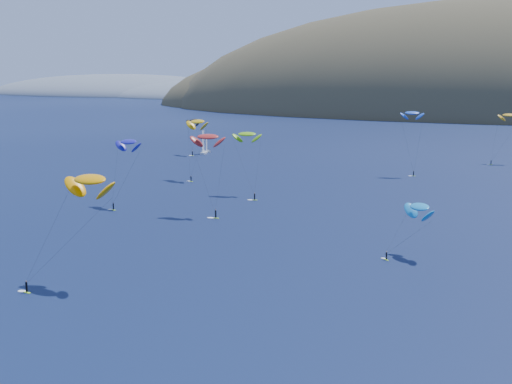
{
  "coord_description": "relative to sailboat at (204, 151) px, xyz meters",
  "views": [
    {
      "loc": [
        53.64,
        -69.58,
        37.74
      ],
      "look_at": [
        -6.71,
        80.0,
        9.0
      ],
      "focal_mm": 50.0,
      "sensor_mm": 36.0,
      "label": 1
    }
  ],
  "objects": [
    {
      "name": "ground",
      "position": [
        82.02,
        -206.67,
        -0.95
      ],
      "size": [
        2800.0,
        2800.0,
        0.0
      ],
      "primitive_type": "plane",
      "color": "black",
      "rests_on": "ground"
    },
    {
      "name": "sailboat",
      "position": [
        0.0,
        0.0,
        0.0
      ],
      "size": [
        9.55,
        8.26,
        11.49
      ],
      "rotation": [
        0.0,
        0.0,
        0.23
      ],
      "color": "silver",
      "rests_on": "ground"
    },
    {
      "name": "kitesurfer_3",
      "position": [
        54.8,
        -82.91,
        16.76
      ],
      "size": [
        11.48,
        12.64,
        20.05
      ],
      "rotation": [
        0.0,
        0.0,
        0.24
      ],
      "color": "#B2FC1C",
      "rests_on": "ground"
    },
    {
      "name": "kitesurfer_11",
      "position": [
        123.16,
        17.84,
        17.71
      ],
      "size": [
        9.86,
        10.21,
        20.9
      ],
      "rotation": [
        0.0,
        0.0,
        -0.01
      ],
      "color": "#B2FC1C",
      "rests_on": "ground"
    },
    {
      "name": "kitesurfer_5",
      "position": [
        113.83,
        -135.02,
        9.0
      ],
      "size": [
        10.04,
        11.0,
        12.35
      ],
      "rotation": [
        0.0,
        0.0,
        -0.82
      ],
      "color": "#B2FC1C",
      "rests_on": "ground"
    },
    {
      "name": "kitesurfer_1",
      "position": [
        28.68,
        -63.33,
        18.29
      ],
      "size": [
        10.16,
        10.41,
        21.85
      ],
      "rotation": [
        0.0,
        0.0,
        -0.36
      ],
      "color": "#B2FC1C",
      "rests_on": "ground"
    },
    {
      "name": "kitesurfer_10",
      "position": [
        31.85,
        -111.26,
        16.38
      ],
      "size": [
        9.57,
        11.72,
        19.82
      ],
      "rotation": [
        0.0,
        0.0,
        -0.28
      ],
      "color": "#B2FC1C",
      "rests_on": "ground"
    },
    {
      "name": "kitesurfer_9",
      "position": [
        56.92,
        -113.79,
        18.9
      ],
      "size": [
        9.66,
        7.57,
        22.36
      ],
      "rotation": [
        0.0,
        0.0,
        0.13
      ],
      "color": "#B2FC1C",
      "rests_on": "ground"
    },
    {
      "name": "kitesurfer_12",
      "position": [
        -2.64,
        -4.48,
        13.64
      ],
      "size": [
        9.21,
        8.56,
        16.97
      ],
      "rotation": [
        0.0,
        0.0,
        -0.41
      ],
      "color": "#B2FC1C",
      "rests_on": "ground"
    },
    {
      "name": "headland",
      "position": [
        -363.24,
        543.4,
        -4.31
      ],
      "size": [
        460.0,
        250.0,
        60.0
      ],
      "color": "slate",
      "rests_on": "ground"
    },
    {
      "name": "kitesurfer_4",
      "position": [
        93.55,
        -28.18,
        20.6
      ],
      "size": [
        8.17,
        5.2,
        23.72
      ],
      "rotation": [
        0.0,
        0.0,
        0.24
      ],
      "color": "#B2FC1C",
      "rests_on": "ground"
    },
    {
      "name": "kitesurfer_2",
      "position": [
        63.38,
        -174.14,
        17.3
      ],
      "size": [
        13.18,
        13.84,
        21.28
      ],
      "rotation": [
        0.0,
        0.0,
        -0.21
      ],
      "color": "#B2FC1C",
      "rests_on": "ground"
    }
  ]
}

